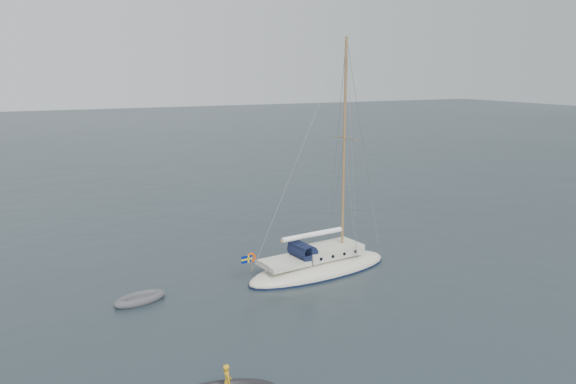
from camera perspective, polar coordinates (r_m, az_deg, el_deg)
name	(u,v)px	position (r m, az deg, el deg)	size (l,w,h in m)	color
ground	(314,282)	(30.61, 2.68, -9.17)	(300.00, 300.00, 0.00)	black
sailboat	(320,255)	(31.74, 3.22, -6.41)	(9.51, 2.85, 13.54)	beige
dinghy	(140,299)	(29.04, -14.81, -10.44)	(2.70, 1.22, 0.39)	#4C4C51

